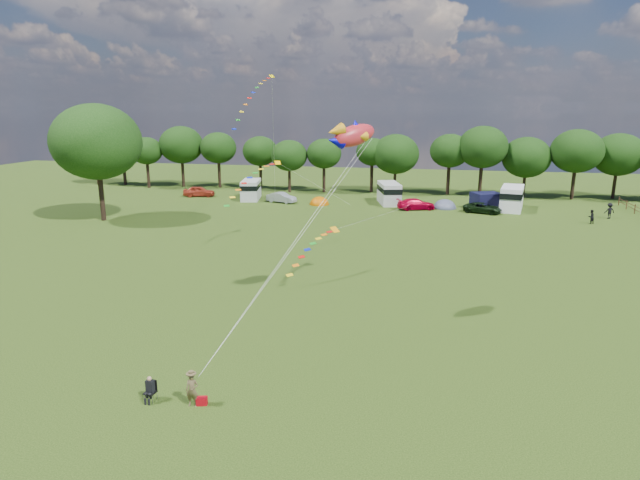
% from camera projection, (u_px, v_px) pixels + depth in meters
% --- Properties ---
extents(ground_plane, '(180.00, 180.00, 0.00)m').
position_uv_depth(ground_plane, '(290.00, 343.00, 29.75)').
color(ground_plane, black).
rests_on(ground_plane, ground).
extents(tree_line, '(102.98, 10.98, 10.27)m').
position_uv_depth(tree_line, '(420.00, 152.00, 79.40)').
color(tree_line, black).
rests_on(tree_line, ground).
extents(big_tree, '(10.00, 10.00, 13.28)m').
position_uv_depth(big_tree, '(96.00, 142.00, 60.17)').
color(big_tree, black).
rests_on(big_tree, ground).
extents(car_a, '(4.94, 2.80, 1.55)m').
position_uv_depth(car_a, '(199.00, 191.00, 78.78)').
color(car_a, '#AE331F').
rests_on(car_a, ground).
extents(car_b, '(4.22, 2.60, 1.40)m').
position_uv_depth(car_b, '(281.00, 198.00, 73.79)').
color(car_b, '#91969A').
rests_on(car_b, ground).
extents(car_c, '(5.09, 3.43, 1.41)m').
position_uv_depth(car_c, '(416.00, 204.00, 68.70)').
color(car_c, '#B80026').
rests_on(car_c, ground).
extents(car_d, '(5.12, 3.42, 1.28)m').
position_uv_depth(car_d, '(483.00, 208.00, 66.45)').
color(car_d, black).
rests_on(car_d, ground).
extents(campervan_b, '(3.48, 5.97, 2.75)m').
position_uv_depth(campervan_b, '(251.00, 189.00, 76.31)').
color(campervan_b, silver).
rests_on(campervan_b, ground).
extents(campervan_c, '(3.89, 6.27, 2.86)m').
position_uv_depth(campervan_c, '(389.00, 192.00, 72.80)').
color(campervan_c, silver).
rests_on(campervan_c, ground).
extents(campervan_d, '(3.72, 6.52, 3.01)m').
position_uv_depth(campervan_d, '(512.00, 197.00, 68.35)').
color(campervan_d, white).
rests_on(campervan_d, ground).
extents(tent_orange, '(2.67, 2.92, 2.09)m').
position_uv_depth(tent_orange, '(319.00, 204.00, 72.52)').
color(tent_orange, '#BA5600').
rests_on(tent_orange, ground).
extents(tent_greyblue, '(3.04, 3.33, 2.26)m').
position_uv_depth(tent_greyblue, '(445.00, 208.00, 69.90)').
color(tent_greyblue, '#464D62').
rests_on(tent_greyblue, ground).
extents(awning_navy, '(4.29, 3.97, 2.15)m').
position_uv_depth(awning_navy, '(486.00, 201.00, 68.84)').
color(awning_navy, black).
rests_on(awning_navy, ground).
extents(kite_flyer, '(0.61, 0.44, 1.53)m').
position_uv_depth(kite_flyer, '(192.00, 390.00, 23.35)').
color(kite_flyer, brown).
rests_on(kite_flyer, ground).
extents(camp_chair, '(0.54, 0.54, 1.21)m').
position_uv_depth(camp_chair, '(150.00, 386.00, 23.77)').
color(camp_chair, '#99999E').
rests_on(camp_chair, ground).
extents(kite_bag, '(0.55, 0.44, 0.34)m').
position_uv_depth(kite_bag, '(202.00, 401.00, 23.59)').
color(kite_bag, '#A50510').
rests_on(kite_bag, ground).
extents(fish_kite, '(3.10, 3.09, 1.85)m').
position_uv_depth(fish_kite, '(351.00, 135.00, 30.85)').
color(fish_kite, red).
rests_on(fish_kite, ground).
extents(streamer_kite_a, '(3.26, 5.52, 5.73)m').
position_uv_depth(streamer_kite_a, '(256.00, 93.00, 56.94)').
color(streamer_kite_a, '#EED000').
rests_on(streamer_kite_a, ground).
extents(streamer_kite_b, '(4.25, 4.59, 3.78)m').
position_uv_depth(streamer_kite_b, '(257.00, 176.00, 49.16)').
color(streamer_kite_b, '#E9AD00').
rests_on(streamer_kite_b, ground).
extents(streamer_kite_c, '(3.16, 5.02, 2.81)m').
position_uv_depth(streamer_kite_c, '(317.00, 244.00, 40.40)').
color(streamer_kite_c, orange).
rests_on(streamer_kite_c, ground).
extents(walker_a, '(0.92, 0.83, 1.61)m').
position_uv_depth(walker_a, '(591.00, 217.00, 60.28)').
color(walker_a, black).
rests_on(walker_a, ground).
extents(walker_b, '(1.33, 0.89, 1.88)m').
position_uv_depth(walker_b, '(609.00, 211.00, 63.04)').
color(walker_b, black).
rests_on(walker_b, ground).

